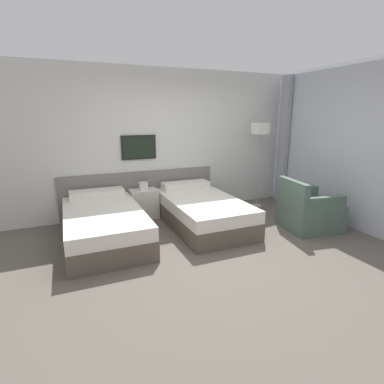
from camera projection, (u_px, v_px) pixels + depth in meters
ground_plane at (217, 251)px, 4.21m from camera, size 16.00×16.00×0.00m
wall_headboard at (166, 145)px, 5.73m from camera, size 10.00×0.10×2.70m
wall_window at (365, 149)px, 4.75m from camera, size 0.21×4.56×2.70m
bed_near_door at (104, 224)px, 4.53m from camera, size 1.12×2.02×0.61m
bed_near_window at (202, 211)px, 5.15m from camera, size 1.12×2.02×0.61m
nightstand at (144, 203)px, 5.53m from camera, size 0.49×0.35×0.68m
floor_lamp at (260, 136)px, 5.94m from camera, size 0.26×0.26×1.71m
armchair at (308, 212)px, 4.99m from camera, size 0.93×0.89×0.85m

